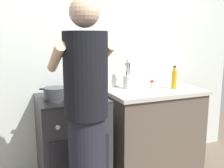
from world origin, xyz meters
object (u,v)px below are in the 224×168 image
Objects in this scene: spice_bottle at (152,85)px; person at (86,122)px; utensil_crock at (128,80)px; mixing_bowl at (85,91)px; stove_range at (72,143)px; pot at (56,93)px; oil_bottle at (174,79)px.

spice_bottle is 1.10m from person.
mixing_bowl is at bearing -162.13° from utensil_crock.
person is (-0.03, -0.60, 0.41)m from stove_range.
stove_range is at bearing 178.04° from mixing_bowl.
pot is 0.58m from person.
mixing_bowl is at bearing -1.96° from stove_range.
spice_bottle is at bearing 170.56° from oil_bottle.
oil_bottle is at bearing -1.40° from stove_range.
pot is at bearing -173.57° from mixing_bowl.
mixing_bowl is at bearing 6.43° from pot.
stove_range is at bearing 87.15° from person.
oil_bottle is 0.14× the size of person.
stove_range is 1.25m from oil_bottle.
oil_bottle reaches higher than spice_bottle.
oil_bottle reaches higher than pot.
person is at bearing -153.40° from oil_bottle.
person reaches higher than oil_bottle.
utensil_crock is 0.49m from oil_bottle.
pot reaches higher than stove_range.
utensil_crock is at bearing 144.59° from spice_bottle.
utensil_crock reaches higher than spice_bottle.
stove_range is at bearing -179.11° from spice_bottle.
person reaches higher than mixing_bowl.
utensil_crock is 0.20× the size of person.
pot is 1.26m from oil_bottle.
utensil_crock is (0.66, 0.16, 0.54)m from stove_range.
stove_range is at bearing -166.13° from utensil_crock.
person reaches higher than spice_bottle.
mixing_bowl is 0.55m from utensil_crock.
oil_bottle is (0.46, -0.19, 0.01)m from utensil_crock.
person is at bearing -145.68° from spice_bottle.
pot is 0.82× the size of utensil_crock.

